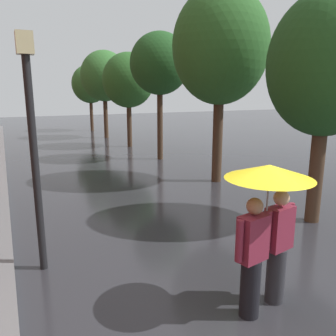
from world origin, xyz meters
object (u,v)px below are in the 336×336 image
street_tree_3 (128,80)px  street_lamp_post (33,136)px  street_tree_0 (327,66)px  street_tree_1 (220,47)px  street_tree_5 (90,84)px  couple_under_umbrella (267,215)px  street_tree_4 (104,76)px  street_tree_2 (160,64)px

street_tree_3 → street_lamp_post: (-5.62, -11.59, -1.21)m
street_tree_0 → street_tree_1: size_ratio=0.83×
street_tree_0 → street_tree_5: size_ratio=1.03×
street_tree_1 → street_tree_3: bearing=91.1°
couple_under_umbrella → street_lamp_post: street_lamp_post is taller
street_tree_1 → street_lamp_post: street_tree_1 is taller
street_tree_0 → street_lamp_post: size_ratio=1.32×
couple_under_umbrella → street_tree_0: bearing=32.2°
street_tree_1 → street_tree_5: size_ratio=1.25×
street_tree_0 → street_tree_1: (0.01, 3.93, 0.79)m
street_tree_1 → street_lamp_post: (-5.78, -3.54, -1.98)m
street_tree_3 → street_tree_0: bearing=-89.3°
street_tree_3 → street_lamp_post: 12.93m
street_tree_1 → street_lamp_post: size_ratio=1.60×
street_tree_4 → street_lamp_post: (-5.46, -15.55, -1.56)m
street_tree_3 → street_tree_4: street_tree_4 is taller
street_tree_0 → street_tree_4: street_tree_4 is taller
street_tree_2 → street_lamp_post: 9.73m
street_tree_2 → street_tree_5: 12.15m
street_lamp_post → street_tree_0: bearing=-3.9°
street_tree_5 → street_tree_3: bearing=-89.7°
street_tree_2 → street_tree_3: (-0.03, 3.86, -0.55)m
street_tree_0 → street_tree_1: street_tree_1 is taller
street_tree_0 → couple_under_umbrella: bearing=-147.8°
street_tree_0 → street_tree_3: 11.98m
street_tree_2 → street_tree_3: street_tree_2 is taller
street_tree_0 → street_tree_5: bearing=90.5°
street_tree_2 → street_tree_1: bearing=-88.2°
street_tree_1 → street_tree_2: (-0.13, 4.19, -0.22)m
street_tree_3 → street_tree_5: 8.28m
street_tree_2 → street_lamp_post: bearing=-126.2°
street_tree_0 → street_tree_4: bearing=91.1°
street_tree_3 → couple_under_umbrella: bearing=-102.3°
street_tree_1 → couple_under_umbrella: street_tree_1 is taller
street_tree_5 → street_tree_0: bearing=-89.5°
street_tree_5 → street_tree_4: bearing=-91.6°
couple_under_umbrella → street_lamp_post: (-2.57, 2.41, 0.87)m
street_tree_2 → street_tree_4: bearing=91.4°
street_tree_1 → couple_under_umbrella: 7.33m
street_tree_2 → street_tree_5: size_ratio=1.10×
street_tree_1 → street_lamp_post: 7.06m
street_tree_1 → street_tree_3: street_tree_1 is taller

